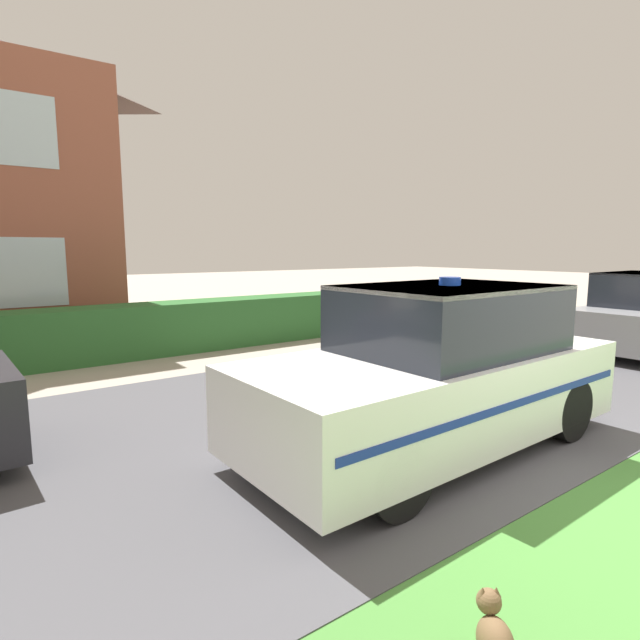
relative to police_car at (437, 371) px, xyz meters
name	(u,v)px	position (x,y,z in m)	size (l,w,h in m)	color
road_strip	(371,402)	(0.43, 1.46, -0.77)	(28.00, 5.56, 0.01)	#4C4C51
garden_hedge	(194,325)	(-0.06, 6.21, -0.29)	(13.19, 0.87, 0.98)	#2D662D
police_car	(437,371)	(0.00, 0.00, 0.00)	(4.13, 1.78, 1.71)	black
cat	(493,634)	(-1.85, -1.97, -0.65)	(0.34, 0.30, 0.32)	brown
wheelie_bin	(374,312)	(4.14, 5.48, -0.27)	(0.71, 0.77, 1.02)	#23662D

